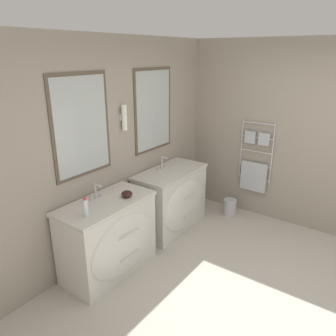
% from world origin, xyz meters
% --- Properties ---
extents(ground_plane, '(16.00, 16.00, 0.00)m').
position_xyz_m(ground_plane, '(0.00, 0.00, 0.00)').
color(ground_plane, '#BCB5A8').
extents(wall_back, '(5.43, 0.14, 2.60)m').
position_xyz_m(wall_back, '(0.01, 2.09, 1.31)').
color(wall_back, '#9E9384').
rests_on(wall_back, ground_plane).
extents(wall_right, '(0.13, 4.10, 2.60)m').
position_xyz_m(wall_right, '(1.95, 0.93, 1.29)').
color(wall_right, '#9E9384').
rests_on(wall_right, ground_plane).
extents(vanity_left, '(1.10, 0.62, 0.87)m').
position_xyz_m(vanity_left, '(-0.45, 1.74, 0.44)').
color(vanity_left, silver).
rests_on(vanity_left, ground_plane).
extents(vanity_right, '(1.10, 0.62, 0.87)m').
position_xyz_m(vanity_right, '(0.77, 1.74, 0.44)').
color(vanity_right, silver).
rests_on(vanity_right, ground_plane).
extents(faucet_left, '(0.17, 0.11, 0.18)m').
position_xyz_m(faucet_left, '(-0.45, 1.91, 0.96)').
color(faucet_left, silver).
rests_on(faucet_left, vanity_left).
extents(faucet_right, '(0.17, 0.11, 0.18)m').
position_xyz_m(faucet_right, '(0.77, 1.91, 0.96)').
color(faucet_right, silver).
rests_on(faucet_right, vanity_right).
extents(toiletry_bottle, '(0.05, 0.05, 0.20)m').
position_xyz_m(toiletry_bottle, '(-0.79, 1.68, 0.97)').
color(toiletry_bottle, silver).
rests_on(toiletry_bottle, vanity_left).
extents(amenity_bowl, '(0.12, 0.12, 0.07)m').
position_xyz_m(amenity_bowl, '(-0.22, 1.66, 0.91)').
color(amenity_bowl, black).
rests_on(amenity_bowl, vanity_left).
extents(waste_bin, '(0.20, 0.20, 0.26)m').
position_xyz_m(waste_bin, '(1.62, 1.24, 0.13)').
color(waste_bin, '#B7B7BC').
rests_on(waste_bin, ground_plane).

